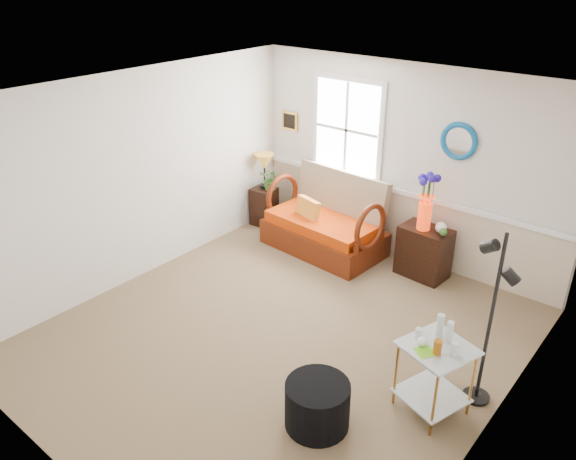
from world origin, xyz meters
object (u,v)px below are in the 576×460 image
Objects in this scene: side_table at (434,378)px; loveseat at (324,215)px; ottoman at (317,405)px; cabinet at (424,252)px; lamp_stand at (264,206)px; floor_lamp at (490,322)px.

loveseat is at bearing 143.80° from side_table.
ottoman is at bearing -130.13° from side_table.
loveseat is at bearing -166.96° from cabinet.
ottoman is (1.92, -2.72, -0.31)m from loveseat.
lamp_stand is 0.34× the size of floor_lamp.
cabinet is at bearing 146.47° from floor_lamp.
ottoman is at bearing -41.95° from lamp_stand.
loveseat is 2.86× the size of ottoman.
loveseat reaches higher than lamp_stand.
loveseat is 1.45m from cabinet.
floor_lamp is at bearing -23.74° from loveseat.
loveseat reaches higher than side_table.
loveseat is at bearing -4.50° from lamp_stand.
lamp_stand is at bearing 152.29° from side_table.
floor_lamp is at bearing -21.32° from lamp_stand.
loveseat is 2.44× the size of cabinet.
cabinet is 2.33m from floor_lamp.
side_table reaches higher than lamp_stand.
lamp_stand reaches higher than ottoman.
ottoman is at bearing -76.36° from cabinet.
loveseat reaches higher than cabinet.
lamp_stand is at bearing 138.05° from ottoman.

